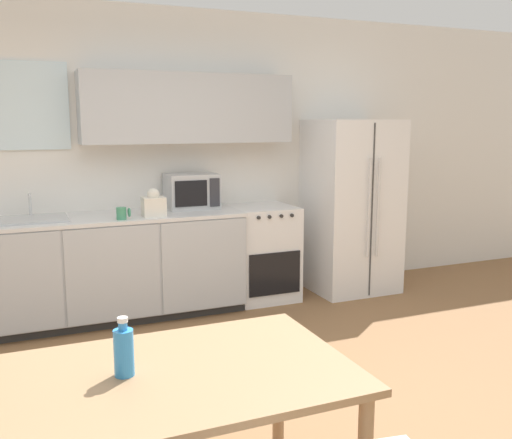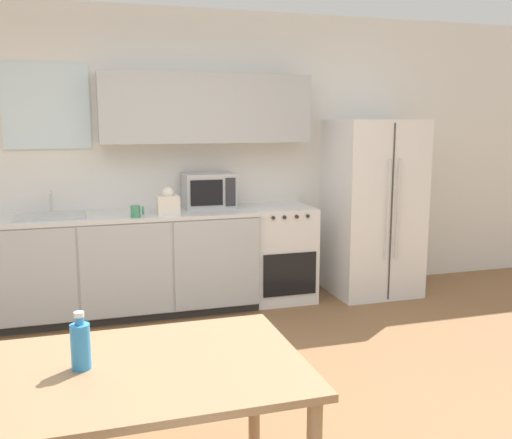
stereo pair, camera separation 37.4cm
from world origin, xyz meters
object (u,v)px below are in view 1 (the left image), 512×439
Objects in this scene: refrigerator at (351,206)px; microwave at (192,191)px; coffee_mug at (122,213)px; oven_range at (262,253)px; drink_bottle at (124,351)px; dining_table at (182,396)px.

refrigerator is 1.62m from microwave.
refrigerator is at bearing 5.10° from coffee_mug.
oven_range is 3.44m from drink_bottle.
oven_range is 4.05× the size of drink_bottle.
drink_bottle is (-2.74, -2.84, 0.02)m from refrigerator.
dining_table is (-0.94, -3.04, -0.39)m from microwave.
microwave is 2.06× the size of drink_bottle.
coffee_mug reaches higher than dining_table.
dining_table is (-2.55, -2.88, -0.18)m from refrigerator.
microwave is 3.20m from dining_table.
refrigerator reaches higher than dining_table.
drink_bottle is (-0.20, 0.04, 0.19)m from dining_table.
oven_range is at bearing 11.13° from coffee_mug.
microwave is at bearing 72.76° from dining_table.
coffee_mug is (-0.69, -0.36, -0.11)m from microwave.
coffee_mug is at bearing 84.62° from dining_table.
refrigerator is at bearing 48.52° from dining_table.
refrigerator is 1.34× the size of dining_table.
refrigerator is 7.71× the size of drink_bottle.
oven_range is 1.03m from refrigerator.
refrigerator reaches higher than drink_bottle.
microwave reaches higher than coffee_mug.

